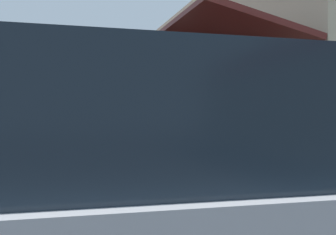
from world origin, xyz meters
name	(u,v)px	position (x,y,z in m)	size (l,w,h in m)	color
ground	(205,144)	(0.00, 8.00, 0.00)	(120.00, 120.00, 0.00)	#2D2D30
curb_strip	(122,148)	(2.01, 2.51, 0.06)	(28.84, 0.50, 0.12)	#9E998E
plaza_building	(282,86)	(2.01, 12.13, 3.50)	(24.34, 17.21, 6.98)	#C6B793
transit_bus	(61,113)	(2.95, -0.56, 1.85)	(11.25, 2.96, 3.34)	maroon
parked_suv_silver	(256,193)	(19.05, 0.39, 1.02)	(2.88, 4.89, 1.97)	#B2B5BA
potted_palm	(133,135)	(-1.11, 3.78, 0.54)	(1.79, 1.70, 2.46)	brown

